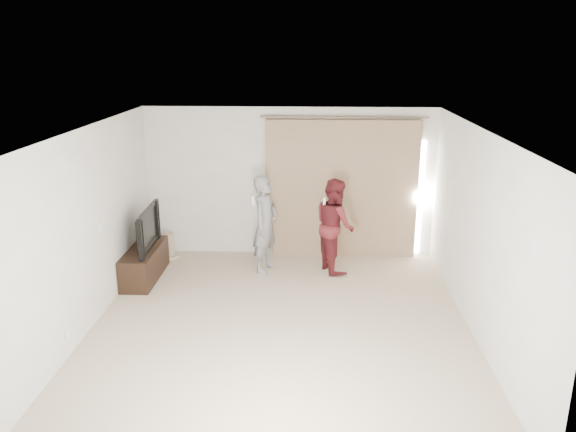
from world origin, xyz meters
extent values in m
plane|color=tan|center=(0.00, 0.00, 0.00)|extent=(5.50, 5.50, 0.00)
cube|color=silver|center=(0.00, 2.75, 1.30)|extent=(5.00, 0.04, 2.60)
cube|color=silver|center=(-2.50, 0.00, 1.30)|extent=(0.04, 5.50, 2.60)
cube|color=white|center=(-2.48, 0.40, 1.20)|extent=(0.02, 0.08, 0.12)
cube|color=white|center=(-2.48, -0.90, 0.30)|extent=(0.02, 0.08, 0.12)
cube|color=white|center=(0.00, 0.00, 2.60)|extent=(5.00, 5.50, 0.01)
cube|color=#95775B|center=(0.90, 2.68, 1.20)|extent=(2.60, 0.10, 2.40)
cylinder|color=#71674F|center=(0.90, 2.68, 2.44)|extent=(2.80, 0.03, 0.03)
cube|color=white|center=(2.26, 2.72, 1.05)|extent=(0.08, 0.04, 2.00)
cube|color=black|center=(-2.27, 1.50, 0.25)|extent=(0.45, 1.31, 0.50)
imported|color=black|center=(-2.27, 1.50, 0.83)|extent=(0.19, 1.16, 0.66)
cylinder|color=tan|center=(-2.10, 2.40, 0.03)|extent=(0.34, 0.34, 0.06)
cylinder|color=tan|center=(-2.10, 2.40, 0.25)|extent=(0.19, 0.19, 0.40)
imported|color=slate|center=(-0.36, 1.92, 0.80)|extent=(0.57, 0.68, 1.60)
cube|color=white|center=(-0.54, 1.82, 1.23)|extent=(0.04, 0.04, 0.14)
cube|color=white|center=(-0.54, 2.04, 1.12)|extent=(0.05, 0.05, 0.09)
imported|color=#5A191E|center=(0.77, 2.00, 0.78)|extent=(0.82, 0.91, 1.55)
cube|color=white|center=(0.59, 1.90, 1.19)|extent=(0.04, 0.04, 0.14)
cube|color=white|center=(0.59, 2.12, 1.09)|extent=(0.05, 0.05, 0.09)
camera|label=1|loc=(0.41, -6.73, 3.59)|focal=35.00mm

